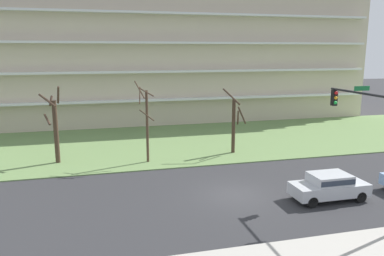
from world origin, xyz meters
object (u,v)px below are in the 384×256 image
at_px(tree_far_left, 55,127).
at_px(tree_center, 234,123).
at_px(tree_left, 146,122).
at_px(sedan_silver_center_left, 329,185).
at_px(traffic_signal_mast, 375,131).

bearing_deg(tree_far_left, tree_center, -2.57).
relative_size(tree_far_left, tree_left, 0.94).
distance_m(tree_center, sedan_silver_center_left, 11.16).
distance_m(tree_left, tree_center, 7.47).
bearing_deg(sedan_silver_center_left, tree_left, 132.79).
distance_m(tree_far_left, tree_center, 14.09).
relative_size(tree_far_left, tree_center, 1.07).
bearing_deg(tree_far_left, traffic_signal_mast, -41.17).
bearing_deg(tree_far_left, tree_left, -12.87).
bearing_deg(tree_center, tree_left, -173.09).
bearing_deg(tree_left, sedan_silver_center_left, -47.54).
height_order(tree_far_left, sedan_silver_center_left, tree_far_left).
bearing_deg(tree_center, tree_far_left, 177.43).
bearing_deg(tree_left, tree_center, 6.91).
relative_size(tree_left, sedan_silver_center_left, 1.43).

